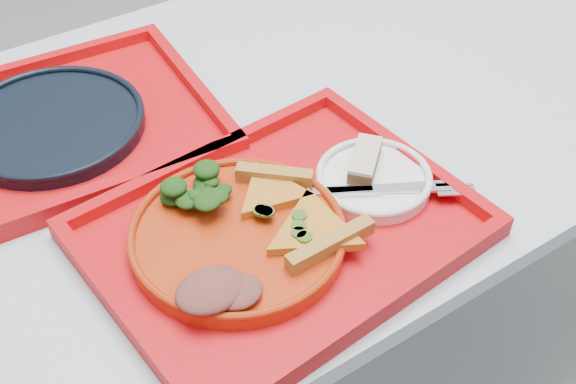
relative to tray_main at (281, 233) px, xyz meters
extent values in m
plane|color=#95979D|center=(0.25, 0.21, -0.76)|extent=(10.00, 10.00, 0.00)
cube|color=silver|center=(0.25, 0.21, -0.02)|extent=(1.60, 0.80, 0.03)
cylinder|color=gray|center=(0.97, 0.53, -0.40)|extent=(0.05, 0.05, 0.72)
cube|color=red|center=(0.00, 0.00, 0.00)|extent=(0.48, 0.38, 0.01)
cube|color=red|center=(-0.16, 0.35, 0.00)|extent=(0.47, 0.38, 0.01)
cylinder|color=#AC2A0B|center=(-0.06, 0.01, 0.02)|extent=(0.26, 0.26, 0.02)
cylinder|color=white|center=(0.14, 0.00, 0.01)|extent=(0.15, 0.15, 0.01)
cylinder|color=black|center=(-0.16, 0.35, 0.01)|extent=(0.26, 0.26, 0.02)
ellipsoid|color=black|center=(-0.07, 0.08, 0.04)|extent=(0.08, 0.07, 0.04)
ellipsoid|color=brown|center=(-0.13, -0.06, 0.04)|extent=(0.08, 0.06, 0.02)
cube|color=#502D1A|center=(0.15, 0.02, 0.03)|extent=(0.08, 0.08, 0.02)
cube|color=beige|center=(0.15, 0.02, 0.04)|extent=(0.08, 0.08, 0.01)
cube|color=silver|center=(0.14, -0.03, 0.02)|extent=(0.17, 0.10, 0.01)
cube|color=silver|center=(0.15, -0.04, 0.02)|extent=(0.17, 0.11, 0.01)
camera|label=1|loc=(-0.33, -0.52, 0.65)|focal=45.00mm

